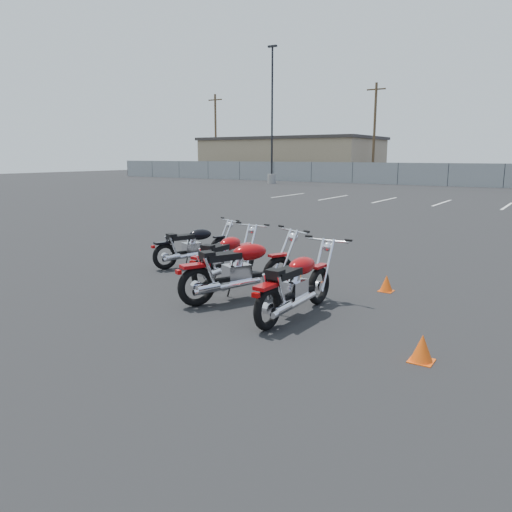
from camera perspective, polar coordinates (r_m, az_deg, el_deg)
The scene contains 13 objects.
ground at distance 8.54m, azimuth -3.33°, elevation -4.80°, with size 120.00×120.00×0.00m, color black.
motorcycle_front_red at distance 9.60m, azimuth -3.53°, elevation -0.15°, with size 0.80×2.08×1.02m.
motorcycle_second_black at distance 11.00m, azimuth -7.17°, elevation 1.17°, with size 1.14×1.95×0.98m.
motorcycle_third_red at distance 7.48m, azimuth 4.57°, elevation -3.31°, with size 0.85×2.19×1.07m.
motorcycle_rear_red at distance 8.34m, azimuth -1.90°, elevation -1.52°, with size 1.42×2.25×1.14m.
training_cone_near at distance 9.20m, azimuth 14.68°, elevation -3.03°, with size 0.25×0.25×0.29m.
training_cone_far at distance 6.26m, azimuth 18.46°, elevation -9.96°, with size 0.28×0.28×0.33m.
light_pole_west at distance 43.62m, azimuth 1.82°, elevation 12.24°, with size 0.80×0.70×11.27m.
chainlink_fence at distance 41.92m, azimuth 26.50°, elevation 8.21°, with size 80.06×0.06×1.80m.
tan_building_west at distance 55.54m, azimuth 4.04°, elevation 11.16°, with size 18.40×10.40×4.30m.
utility_pole_a at distance 57.45m, azimuth -4.63°, elevation 13.68°, with size 1.80×0.24×9.00m.
utility_pole_b at distance 49.62m, azimuth 13.38°, elevation 13.78°, with size 1.80×0.24×9.00m.
parking_line_stripes at distance 27.71m, azimuth 17.46°, elevation 5.97°, with size 15.12×4.00×0.01m.
Camera 1 is at (4.86, -6.61, 2.38)m, focal length 35.00 mm.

